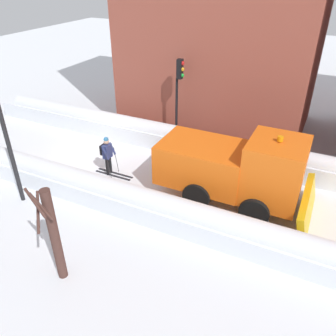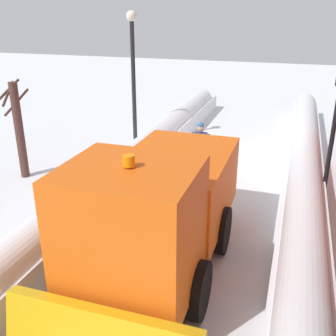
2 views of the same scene
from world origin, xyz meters
name	(u,v)px [view 2 (image 2 of 2)]	position (x,y,z in m)	size (l,w,h in m)	color
plow_truck	(158,209)	(0.23, 7.22, 1.48)	(3.20, 5.98, 3.12)	orange
skier	(200,145)	(0.70, 1.62, 1.00)	(0.62, 1.80, 1.81)	black
street_lamp	(133,64)	(3.89, -0.35, 3.30)	(0.40, 0.40, 5.22)	black
bare_tree_near	(19,129)	(6.24, 3.71, 1.66)	(0.74, 0.89, 3.19)	#482D27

